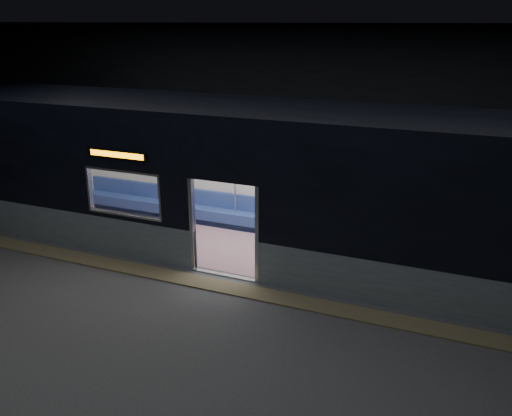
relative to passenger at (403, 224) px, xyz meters
The scene contains 7 objects.
station_floor 4.86m from the passenger, 132.35° to the right, with size 24.00×14.00×0.01m, color #47494C.
station_envelope 5.61m from the passenger, 132.35° to the right, with size 24.00×14.00×5.00m.
tactile_strip 4.47m from the passenger, 137.17° to the right, with size 22.80×0.50×0.03m, color #8C7F59.
metro_car 3.56m from the passenger, 162.75° to the right, with size 18.00×3.04×3.35m.
passenger is the anchor object (origin of this frame).
handbag 0.23m from the passenger, 102.12° to the right, with size 0.27×0.24×0.14m, color black.
transit_map 2.30m from the passenger, behind, with size 1.00×0.03×0.65m, color white.
Camera 1 is at (4.56, -8.17, 5.07)m, focal length 38.00 mm.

